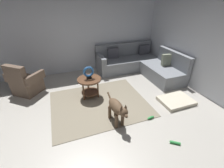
# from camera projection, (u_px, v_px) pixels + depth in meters

# --- Properties ---
(ground_plane) EXTENTS (6.00, 6.00, 0.10)m
(ground_plane) POSITION_uv_depth(u_px,v_px,m) (102.00, 125.00, 3.28)
(ground_plane) COLOR #B7B2A8
(wall_back) EXTENTS (6.00, 0.12, 2.70)m
(wall_back) POSITION_uv_depth(u_px,v_px,m) (74.00, 32.00, 5.01)
(wall_back) COLOR silver
(wall_back) RESTS_ON ground_plane
(area_rug) EXTENTS (2.30, 1.90, 0.01)m
(area_rug) POSITION_uv_depth(u_px,v_px,m) (99.00, 103.00, 3.87)
(area_rug) COLOR gray
(area_rug) RESTS_ON ground_plane
(sectional_couch) EXTENTS (2.20, 2.25, 0.88)m
(sectional_couch) POSITION_uv_depth(u_px,v_px,m) (140.00, 64.00, 5.37)
(sectional_couch) COLOR gray
(sectional_couch) RESTS_ON ground_plane
(armchair) EXTENTS (1.00, 0.97, 0.88)m
(armchair) POSITION_uv_depth(u_px,v_px,m) (25.00, 83.00, 4.15)
(armchair) COLOR brown
(armchair) RESTS_ON ground_plane
(side_table) EXTENTS (0.60, 0.60, 0.54)m
(side_table) POSITION_uv_depth(u_px,v_px,m) (89.00, 83.00, 3.94)
(side_table) COLOR brown
(side_table) RESTS_ON ground_plane
(torus_sculpture) EXTENTS (0.28, 0.08, 0.33)m
(torus_sculpture) POSITION_uv_depth(u_px,v_px,m) (89.00, 72.00, 3.80)
(torus_sculpture) COLOR black
(torus_sculpture) RESTS_ON side_table
(dog_bed_mat) EXTENTS (0.80, 0.60, 0.09)m
(dog_bed_mat) POSITION_uv_depth(u_px,v_px,m) (176.00, 101.00, 3.90)
(dog_bed_mat) COLOR beige
(dog_bed_mat) RESTS_ON ground_plane
(dog) EXTENTS (0.27, 0.85, 0.63)m
(dog) POSITION_uv_depth(u_px,v_px,m) (117.00, 109.00, 3.09)
(dog) COLOR brown
(dog) RESTS_ON ground_plane
(dog_toy_rope) EXTENTS (0.17, 0.15, 0.05)m
(dog_toy_rope) POSITION_uv_depth(u_px,v_px,m) (175.00, 143.00, 2.79)
(dog_toy_rope) COLOR green
(dog_toy_rope) RESTS_ON ground_plane
(dog_toy_bone) EXTENTS (0.19, 0.08, 0.06)m
(dog_toy_bone) POSITION_uv_depth(u_px,v_px,m) (151.00, 118.00, 3.37)
(dog_toy_bone) COLOR green
(dog_toy_bone) RESTS_ON ground_plane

